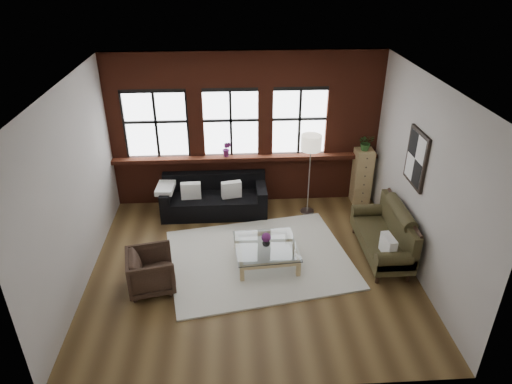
{
  "coord_description": "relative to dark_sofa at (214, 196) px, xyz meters",
  "views": [
    {
      "loc": [
        -0.32,
        -6.36,
        4.9
      ],
      "look_at": [
        0.1,
        0.6,
        1.15
      ],
      "focal_mm": 32.0,
      "sensor_mm": 36.0,
      "label": 1
    }
  ],
  "objects": [
    {
      "name": "window_left",
      "position": [
        -1.12,
        0.55,
        1.36
      ],
      "size": [
        1.38,
        0.1,
        1.5
      ],
      "primitive_type": null,
      "color": "black",
      "rests_on": "brick_backwall"
    },
    {
      "name": "brick_backwall",
      "position": [
        0.68,
        0.54,
        1.21
      ],
      "size": [
        5.5,
        0.12,
        3.2
      ],
      "primitive_type": null,
      "color": "#5A2315",
      "rests_on": "floor"
    },
    {
      "name": "vase",
      "position": [
        0.93,
        -1.78,
        0.03
      ],
      "size": [
        0.15,
        0.15,
        0.14
      ],
      "primitive_type": "imported",
      "rotation": [
        0.0,
        0.0,
        0.11
      ],
      "color": "#B2B2B2",
      "rests_on": "coffee_table"
    },
    {
      "name": "wall_back",
      "position": [
        0.68,
        0.6,
        1.21
      ],
      "size": [
        5.5,
        0.0,
        5.5
      ],
      "primitive_type": "plane",
      "rotation": [
        1.57,
        0.0,
        0.0
      ],
      "color": "#B3ADA6",
      "rests_on": "ground"
    },
    {
      "name": "window_mid",
      "position": [
        0.38,
        0.55,
        1.36
      ],
      "size": [
        1.38,
        0.1,
        1.5
      ],
      "primitive_type": null,
      "color": "black",
      "rests_on": "brick_backwall"
    },
    {
      "name": "coffee_table",
      "position": [
        0.93,
        -1.78,
        -0.22
      ],
      "size": [
        1.14,
        1.14,
        0.36
      ],
      "primitive_type": null,
      "rotation": [
        0.0,
        0.0,
        0.07
      ],
      "color": "tan",
      "rests_on": "shag_rug"
    },
    {
      "name": "flowers",
      "position": [
        0.93,
        -1.78,
        0.13
      ],
      "size": [
        0.16,
        0.16,
        0.16
      ],
      "primitive_type": "sphere",
      "color": "#692466",
      "rests_on": "vase"
    },
    {
      "name": "pillow_settee",
      "position": [
        2.9,
        -2.23,
        0.19
      ],
      "size": [
        0.18,
        0.39,
        0.34
      ],
      "primitive_type": "cube",
      "rotation": [
        0.0,
        0.0,
        0.11
      ],
      "color": "white",
      "rests_on": "vintage_settee"
    },
    {
      "name": "floor_lamp",
      "position": [
        1.93,
        -0.1,
        0.54
      ],
      "size": [
        0.4,
        0.4,
        1.86
      ],
      "primitive_type": null,
      "color": "#A5A5A8",
      "rests_on": "floor"
    },
    {
      "name": "vintage_settee",
      "position": [
        2.98,
        -1.7,
        0.08
      ],
      "size": [
        0.78,
        1.75,
        0.93
      ],
      "primitive_type": null,
      "color": "#332D17",
      "rests_on": "floor"
    },
    {
      "name": "drawer_chest",
      "position": [
        3.14,
        0.29,
        0.21
      ],
      "size": [
        0.37,
        0.37,
        1.2
      ],
      "primitive_type": "cube",
      "color": "tan",
      "rests_on": "floor"
    },
    {
      "name": "wall_poster",
      "position": [
        3.4,
        -1.6,
        1.46
      ],
      "size": [
        0.05,
        0.74,
        0.94
      ],
      "primitive_type": null,
      "color": "black",
      "rests_on": "wall_right"
    },
    {
      "name": "shag_rug",
      "position": [
        0.82,
        -1.7,
        -0.37
      ],
      "size": [
        3.48,
        2.94,
        0.03
      ],
      "primitive_type": "cube",
      "rotation": [
        0.0,
        0.0,
        0.17
      ],
      "color": "beige",
      "rests_on": "floor"
    },
    {
      "name": "dark_sofa",
      "position": [
        0.0,
        0.0,
        0.0
      ],
      "size": [
        2.14,
        0.87,
        0.77
      ],
      "primitive_type": null,
      "color": "black",
      "rests_on": "floor"
    },
    {
      "name": "sill_ledge",
      "position": [
        0.68,
        0.45,
        0.65
      ],
      "size": [
        5.5,
        0.3,
        0.08
      ],
      "primitive_type": "cube",
      "color": "#5A2315",
      "rests_on": "brick_backwall"
    },
    {
      "name": "wall_front",
      "position": [
        0.68,
        -4.4,
        1.21
      ],
      "size": [
        5.5,
        0.0,
        5.5
      ],
      "primitive_type": "plane",
      "rotation": [
        -1.57,
        0.0,
        0.0
      ],
      "color": "#B3ADA6",
      "rests_on": "ground"
    },
    {
      "name": "pillow_a",
      "position": [
        -0.46,
        -0.1,
        0.19
      ],
      "size": [
        0.41,
        0.16,
        0.34
      ],
      "primitive_type": "cube",
      "rotation": [
        0.0,
        0.0,
        0.05
      ],
      "color": "white",
      "rests_on": "dark_sofa"
    },
    {
      "name": "ceiling",
      "position": [
        0.68,
        -1.9,
        2.81
      ],
      "size": [
        5.5,
        5.5,
        0.0
      ],
      "primitive_type": "plane",
      "rotation": [
        3.14,
        0.0,
        0.0
      ],
      "color": "white",
      "rests_on": "ground"
    },
    {
      "name": "floor",
      "position": [
        0.68,
        -1.9,
        -0.39
      ],
      "size": [
        5.5,
        5.5,
        0.0
      ],
      "primitive_type": "plane",
      "color": "#4C361C",
      "rests_on": "ground"
    },
    {
      "name": "wall_right",
      "position": [
        3.43,
        -1.9,
        1.21
      ],
      "size": [
        0.0,
        5.0,
        5.0
      ],
      "primitive_type": "plane",
      "rotation": [
        1.57,
        0.0,
        -1.57
      ],
      "color": "#B3ADA6",
      "rests_on": "ground"
    },
    {
      "name": "wall_left",
      "position": [
        -2.07,
        -1.9,
        1.21
      ],
      "size": [
        0.0,
        5.0,
        5.0
      ],
      "primitive_type": "plane",
      "rotation": [
        1.57,
        0.0,
        1.57
      ],
      "color": "#B3ADA6",
      "rests_on": "ground"
    },
    {
      "name": "sill_plant",
      "position": [
        0.29,
        0.42,
        0.86
      ],
      "size": [
        0.23,
        0.21,
        0.34
      ],
      "primitive_type": "imported",
      "rotation": [
        0.0,
        0.0,
        -0.43
      ],
      "color": "#692466",
      "rests_on": "sill_ledge"
    },
    {
      "name": "potted_plant_top",
      "position": [
        3.14,
        0.29,
        0.99
      ],
      "size": [
        0.32,
        0.28,
        0.35
      ],
      "primitive_type": "imported",
      "rotation": [
        0.0,
        0.0,
        0.04
      ],
      "color": "#2D5923",
      "rests_on": "drawer_chest"
    },
    {
      "name": "window_right",
      "position": [
        1.78,
        0.55,
        1.36
      ],
      "size": [
        1.38,
        0.1,
        1.5
      ],
      "primitive_type": null,
      "color": "black",
      "rests_on": "brick_backwall"
    },
    {
      "name": "pillow_b",
      "position": [
        0.36,
        -0.1,
        0.19
      ],
      "size": [
        0.42,
        0.21,
        0.34
      ],
      "primitive_type": "cube",
      "rotation": [
        0.0,
        0.0,
        0.19
      ],
      "color": "white",
      "rests_on": "dark_sofa"
    },
    {
      "name": "armchair",
      "position": [
        -0.96,
        -2.34,
        -0.05
      ],
      "size": [
        0.86,
        0.85,
        0.67
      ],
      "primitive_type": "imported",
      "rotation": [
        0.0,
        0.0,
        1.77
      ],
      "color": "#2E1F17",
      "rests_on": "floor"
    }
  ]
}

